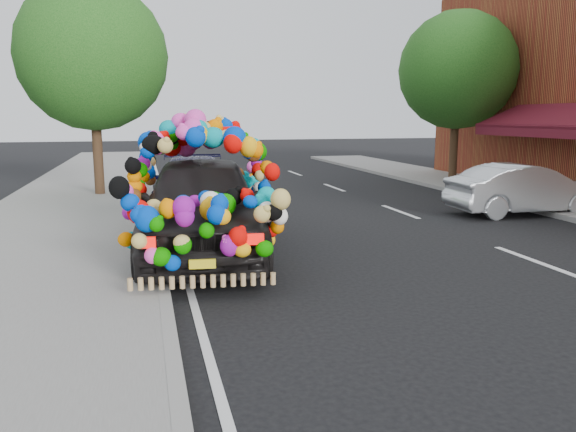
{
  "coord_description": "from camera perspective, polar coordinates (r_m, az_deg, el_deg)",
  "views": [
    {
      "loc": [
        -2.54,
        -7.63,
        2.33
      ],
      "look_at": [
        -0.38,
        0.72,
        0.8
      ],
      "focal_mm": 35.0,
      "sensor_mm": 36.0,
      "label": 1
    }
  ],
  "objects": [
    {
      "name": "ground",
      "position": [
        8.37,
        3.8,
        -6.15
      ],
      "size": [
        100.0,
        100.0,
        0.0
      ],
      "primitive_type": "plane",
      "color": "black",
      "rests_on": "ground"
    },
    {
      "name": "sidewalk",
      "position": [
        8.15,
        -26.51,
        -7.22
      ],
      "size": [
        4.0,
        60.0,
        0.12
      ],
      "primitive_type": "cube",
      "color": "gray",
      "rests_on": "ground"
    },
    {
      "name": "kerb",
      "position": [
        7.96,
        -12.59,
        -6.75
      ],
      "size": [
        0.15,
        60.0,
        0.13
      ],
      "primitive_type": "cube",
      "color": "gray",
      "rests_on": "ground"
    },
    {
      "name": "lane_markings",
      "position": [
        10.07,
        23.71,
        -4.18
      ],
      "size": [
        6.0,
        50.0,
        0.01
      ],
      "primitive_type": null,
      "color": "silver",
      "rests_on": "ground"
    },
    {
      "name": "tree_near_sidewalk",
      "position": [
        17.26,
        -19.28,
        15.12
      ],
      "size": [
        4.2,
        4.2,
        6.13
      ],
      "color": "#332114",
      "rests_on": "ground"
    },
    {
      "name": "tree_far_b",
      "position": [
        20.6,
        16.86,
        13.97
      ],
      "size": [
        4.0,
        4.0,
        5.9
      ],
      "color": "#332114",
      "rests_on": "ground"
    },
    {
      "name": "plush_art_car",
      "position": [
        9.62,
        -8.77,
        3.26
      ],
      "size": [
        2.9,
        5.41,
        2.35
      ],
      "rotation": [
        0.0,
        0.0,
        -0.11
      ],
      "color": "black",
      "rests_on": "ground"
    },
    {
      "name": "navy_sedan",
      "position": [
        14.09,
        -9.55,
        3.12
      ],
      "size": [
        2.24,
        4.75,
        1.34
      ],
      "primitive_type": "imported",
      "rotation": [
        0.0,
        0.0,
        -0.08
      ],
      "color": "black",
      "rests_on": "ground"
    },
    {
      "name": "silver_hatchback",
      "position": [
        14.67,
        22.94,
        2.51
      ],
      "size": [
        3.75,
        1.42,
        1.22
      ],
      "primitive_type": "imported",
      "rotation": [
        0.0,
        0.0,
        1.54
      ],
      "color": "silver",
      "rests_on": "ground"
    }
  ]
}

